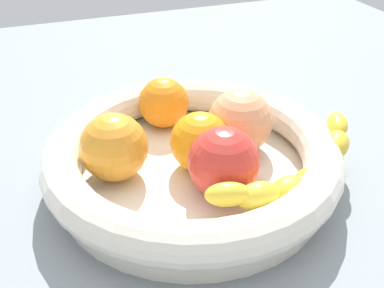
# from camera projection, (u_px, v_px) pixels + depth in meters

# --- Properties ---
(kitchen_counter) EXTENTS (1.20, 1.20, 0.03)m
(kitchen_counter) POSITION_uv_depth(u_px,v_px,m) (192.00, 194.00, 0.50)
(kitchen_counter) COLOR gray
(kitchen_counter) RESTS_ON ground
(fruit_bowl) EXTENTS (0.30, 0.30, 0.06)m
(fruit_bowl) POSITION_uv_depth(u_px,v_px,m) (192.00, 159.00, 0.47)
(fruit_bowl) COLOR silver
(fruit_bowl) RESTS_ON kitchen_counter
(banana_draped_left) EXTENTS (0.20, 0.11, 0.04)m
(banana_draped_left) POSITION_uv_depth(u_px,v_px,m) (303.00, 172.00, 0.43)
(banana_draped_left) COLOR yellow
(banana_draped_left) RESTS_ON fruit_bowl
(orange_front) EXTENTS (0.06, 0.06, 0.06)m
(orange_front) POSITION_uv_depth(u_px,v_px,m) (199.00, 141.00, 0.47)
(orange_front) COLOR orange
(orange_front) RESTS_ON fruit_bowl
(orange_mid_left) EXTENTS (0.07, 0.07, 0.07)m
(orange_mid_left) POSITION_uv_depth(u_px,v_px,m) (114.00, 147.00, 0.45)
(orange_mid_left) COLOR orange
(orange_mid_left) RESTS_ON fruit_bowl
(orange_mid_right) EXTENTS (0.06, 0.06, 0.06)m
(orange_mid_right) POSITION_uv_depth(u_px,v_px,m) (165.00, 102.00, 0.54)
(orange_mid_right) COLOR orange
(orange_mid_right) RESTS_ON fruit_bowl
(tomato_red) EXTENTS (0.07, 0.07, 0.07)m
(tomato_red) POSITION_uv_depth(u_px,v_px,m) (224.00, 162.00, 0.43)
(tomato_red) COLOR red
(tomato_red) RESTS_ON fruit_bowl
(peach_blush) EXTENTS (0.07, 0.07, 0.07)m
(peach_blush) POSITION_uv_depth(u_px,v_px,m) (240.00, 121.00, 0.49)
(peach_blush) COLOR #F29E6C
(peach_blush) RESTS_ON fruit_bowl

